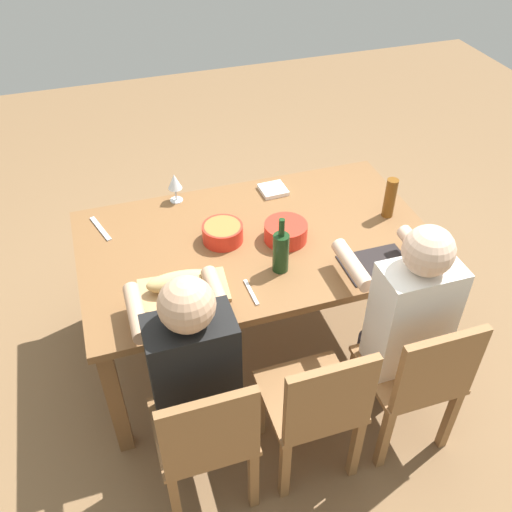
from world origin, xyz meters
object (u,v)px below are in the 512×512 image
Objects in this scene: dining_table at (256,251)px; chair_far_right at (206,436)px; chair_far_left at (418,377)px; wine_bottle at (281,251)px; chair_far_center at (317,405)px; bread_loaf at (182,281)px; diner_far_left at (406,314)px; serving_bowl_fruit at (223,232)px; wine_glass at (175,183)px; diner_far_right at (192,368)px; beer_bottle at (390,198)px; serving_bowl_greens at (286,231)px; napkin_stack at (273,190)px; cutting_board at (183,290)px.

chair_far_right is at bearing 60.29° from dining_table.
wine_bottle is (0.44, -0.59, 0.37)m from chair_far_left.
chair_far_center and bread_loaf have the same top height.
dining_table is 0.82m from diner_far_left.
wine_glass reaches higher than serving_bowl_fruit.
dining_table is at bearing -126.09° from diner_far_right.
bread_loaf is 1.45× the size of beer_bottle.
diner_far_left is at bearing 137.18° from wine_bottle.
serving_bowl_fruit is (-0.32, -0.71, 0.09)m from diner_far_right.
chair_far_left reaches higher than serving_bowl_greens.
serving_bowl_fruit reaches higher than dining_table.
dining_table is 6.05× the size of wine_bottle.
diner_far_left is at bearing -169.22° from chair_far_right.
wine_bottle reaches higher than beer_bottle.
chair_far_left reaches higher than serving_bowl_fruit.
serving_bowl_fruit is at bearing 109.98° from wine_glass.
bread_loaf is at bearing -53.61° from chair_far_center.
serving_bowl_fruit is at bearing -4.06° from beer_bottle.
chair_far_left reaches higher than dining_table.
napkin_stack is at bearing -106.30° from wine_bottle.
diner_far_left is at bearing 132.30° from serving_bowl_fruit.
chair_far_left is at bearing 125.83° from serving_bowl_fruit.
diner_far_right reaches higher than beer_bottle.
chair_far_right is 1.51m from beer_bottle.
cutting_board is (-0.05, -0.40, 0.05)m from diner_far_right.
wine_bottle reaches higher than napkin_stack.
dining_table is at bearing -17.89° from serving_bowl_greens.
serving_bowl_fruit is 0.51m from napkin_stack.
chair_far_center is at bearing 86.25° from wine_bottle.
napkin_stack is at bearing -101.02° from serving_bowl_greens.
beer_bottle reaches higher than napkin_stack.
diner_far_right is 0.56m from chair_far_center.
chair_far_center is 3.95× the size of serving_bowl_greens.
chair_far_right is 2.66× the size of bread_loaf.
serving_bowl_fruit is at bearing -79.82° from chair_far_center.
chair_far_center is at bearing 0.00° from chair_far_left.
serving_bowl_greens is at bearing 162.11° from dining_table.
diner_far_right is 3.75× the size of bread_loaf.
beer_bottle is at bearing -167.91° from cutting_board.
chair_far_right is at bearing 84.61° from bread_loaf.
wine_glass reaches higher than bread_loaf.
cutting_board is (0.43, 0.27, 0.09)m from dining_table.
serving_bowl_greens is at bearing -158.84° from cutting_board.
chair_far_right is at bearing 60.05° from napkin_stack.
wine_glass is at bearing -70.02° from serving_bowl_fruit.
wine_glass is (0.79, -1.30, 0.37)m from chair_far_left.
wine_glass is (0.31, -1.30, 0.37)m from chair_far_center.
chair_far_center reaches higher than serving_bowl_greens.
chair_far_left and chair_far_right have the same top height.
diner_far_left is 3.75× the size of bread_loaf.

